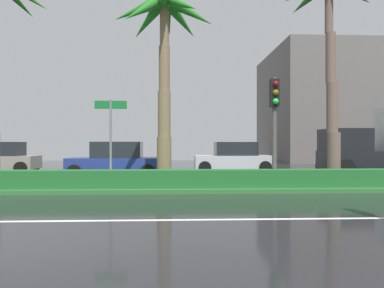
# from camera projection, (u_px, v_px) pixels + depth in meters

# --- Properties ---
(ground_plane) EXTENTS (90.00, 42.00, 0.10)m
(ground_plane) POSITION_uv_depth(u_px,v_px,m) (97.00, 186.00, 14.83)
(ground_plane) COLOR black
(near_lane_divider_stripe) EXTENTS (81.00, 0.14, 0.01)m
(near_lane_divider_stripe) POSITION_uv_depth(u_px,v_px,m) (27.00, 221.00, 7.83)
(near_lane_divider_stripe) COLOR white
(near_lane_divider_stripe) RESTS_ON ground_plane
(median_strip) EXTENTS (85.50, 4.00, 0.15)m
(median_strip) POSITION_uv_depth(u_px,v_px,m) (92.00, 186.00, 13.83)
(median_strip) COLOR #2D6B33
(median_strip) RESTS_ON ground_plane
(median_hedge) EXTENTS (76.50, 0.70, 0.60)m
(median_hedge) POSITION_uv_depth(u_px,v_px,m) (82.00, 179.00, 12.43)
(median_hedge) COLOR #1E6028
(median_hedge) RESTS_ON median_strip
(palm_tree_centre) EXTENTS (4.07, 4.12, 7.47)m
(palm_tree_centre) POSITION_uv_depth(u_px,v_px,m) (164.00, 29.00, 14.18)
(palm_tree_centre) COLOR #776447
(palm_tree_centre) RESTS_ON median_strip
(palm_tree_centre_right) EXTENTS (3.78, 3.61, 8.18)m
(palm_tree_centre_right) POSITION_uv_depth(u_px,v_px,m) (329.00, 14.00, 14.22)
(palm_tree_centre_right) COLOR brown
(palm_tree_centre_right) RESTS_ON median_strip
(traffic_signal_median_right) EXTENTS (0.28, 0.43, 3.78)m
(traffic_signal_median_right) POSITION_uv_depth(u_px,v_px,m) (275.00, 111.00, 12.86)
(traffic_signal_median_right) COLOR #4C4C47
(traffic_signal_median_right) RESTS_ON median_strip
(street_name_sign) EXTENTS (1.10, 0.08, 3.00)m
(street_name_sign) POSITION_uv_depth(u_px,v_px,m) (111.00, 131.00, 12.79)
(street_name_sign) COLOR slate
(street_name_sign) RESTS_ON median_strip
(car_in_traffic_third) EXTENTS (4.30, 2.02, 1.72)m
(car_in_traffic_third) POSITION_uv_depth(u_px,v_px,m) (115.00, 160.00, 17.77)
(car_in_traffic_third) COLOR navy
(car_in_traffic_third) RESTS_ON ground_plane
(car_in_traffic_fourth) EXTENTS (4.30, 2.02, 1.72)m
(car_in_traffic_fourth) POSITION_uv_depth(u_px,v_px,m) (234.00, 158.00, 21.04)
(car_in_traffic_fourth) COLOR silver
(car_in_traffic_fourth) RESTS_ON ground_plane
(building_far_right) EXTENTS (15.63, 12.20, 10.31)m
(building_far_right) POSITION_uv_depth(u_px,v_px,m) (350.00, 107.00, 36.00)
(building_far_right) COLOR #605B59
(building_far_right) RESTS_ON ground_plane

